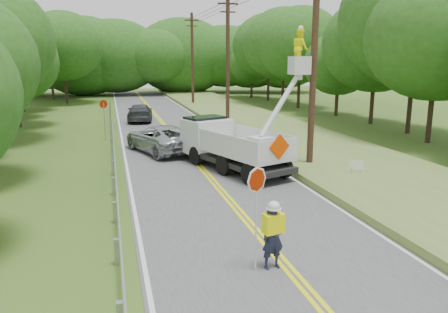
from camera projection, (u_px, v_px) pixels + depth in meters
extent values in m
plane|color=#304F17|center=(283.00, 263.00, 11.13)|extent=(140.00, 140.00, 0.00)
cube|color=#444446|center=(188.00, 152.00, 24.34)|extent=(7.20, 96.00, 0.02)
cube|color=#ECED0A|center=(186.00, 152.00, 24.31)|extent=(0.12, 96.00, 0.00)
cube|color=#ECED0A|center=(190.00, 152.00, 24.36)|extent=(0.12, 96.00, 0.00)
cube|color=silver|center=(125.00, 155.00, 23.49)|extent=(0.12, 96.00, 0.00)
cube|color=silver|center=(247.00, 149.00, 25.19)|extent=(0.12, 96.00, 0.00)
cube|color=#9BA0A3|center=(117.00, 252.00, 10.98)|extent=(0.12, 0.14, 0.70)
cube|color=#9BA0A3|center=(115.00, 212.00, 13.82)|extent=(0.12, 0.14, 0.70)
cube|color=#9BA0A3|center=(114.00, 186.00, 16.65)|extent=(0.12, 0.14, 0.70)
cube|color=#9BA0A3|center=(113.00, 168.00, 19.48)|extent=(0.12, 0.14, 0.70)
cube|color=#9BA0A3|center=(112.00, 154.00, 22.31)|extent=(0.12, 0.14, 0.70)
cube|color=#9BA0A3|center=(112.00, 143.00, 25.15)|extent=(0.12, 0.14, 0.70)
cube|color=#9BA0A3|center=(111.00, 135.00, 27.98)|extent=(0.12, 0.14, 0.70)
cube|color=#9BA0A3|center=(111.00, 128.00, 30.81)|extent=(0.12, 0.14, 0.70)
cube|color=#9BA0A3|center=(111.00, 122.00, 33.64)|extent=(0.12, 0.14, 0.70)
cube|color=#9BA0A3|center=(110.00, 117.00, 36.47)|extent=(0.12, 0.14, 0.70)
cube|color=#9BA0A3|center=(110.00, 113.00, 39.31)|extent=(0.12, 0.14, 0.70)
cube|color=#9BA0A3|center=(110.00, 109.00, 42.14)|extent=(0.12, 0.14, 0.70)
cube|color=#9BA0A3|center=(110.00, 106.00, 44.97)|extent=(0.12, 0.14, 0.70)
cube|color=#9BA0A3|center=(113.00, 142.00, 24.17)|extent=(0.05, 48.00, 0.34)
cylinder|color=black|center=(314.00, 61.00, 19.76)|extent=(0.30, 0.30, 10.00)
cylinder|color=black|center=(228.00, 60.00, 33.92)|extent=(0.30, 0.30, 10.00)
cube|color=black|center=(228.00, 4.00, 33.01)|extent=(1.60, 0.12, 0.12)
cube|color=black|center=(228.00, 12.00, 33.14)|extent=(1.20, 0.10, 0.10)
cylinder|color=black|center=(192.00, 60.00, 48.09)|extent=(0.30, 0.30, 10.00)
cube|color=black|center=(192.00, 20.00, 47.17)|extent=(1.60, 0.12, 0.12)
cube|color=black|center=(192.00, 26.00, 47.30)|extent=(1.20, 0.10, 0.10)
cube|color=#5A7735|center=(305.00, 144.00, 26.06)|extent=(7.00, 96.00, 0.30)
cylinder|color=#332319|center=(18.00, 109.00, 33.15)|extent=(0.32, 0.32, 2.83)
ellipsoid|color=#264916|center=(13.00, 62.00, 32.39)|extent=(6.60, 6.60, 5.81)
cylinder|color=#332319|center=(14.00, 104.00, 37.99)|extent=(0.32, 0.32, 2.45)
ellipsoid|color=#264916|center=(11.00, 69.00, 37.33)|extent=(5.73, 5.73, 5.04)
cylinder|color=#332319|center=(22.00, 95.00, 43.07)|extent=(0.32, 0.32, 3.16)
ellipsoid|color=#264916|center=(18.00, 55.00, 42.23)|extent=(7.37, 7.37, 6.49)
cylinder|color=#332319|center=(66.00, 87.00, 50.49)|extent=(0.32, 0.32, 3.81)
ellipsoid|color=#264916|center=(63.00, 46.00, 49.47)|extent=(8.88, 8.88, 7.82)
cylinder|color=#332319|center=(52.00, 85.00, 54.79)|extent=(0.32, 0.32, 3.72)
ellipsoid|color=#264916|center=(49.00, 48.00, 53.80)|extent=(8.69, 8.69, 7.65)
cylinder|color=#332319|center=(430.00, 113.00, 26.79)|extent=(0.32, 0.32, 3.72)
ellipsoid|color=#264916|center=(438.00, 36.00, 25.79)|extent=(8.68, 8.68, 7.63)
cylinder|color=#332319|center=(410.00, 101.00, 30.08)|extent=(0.32, 0.32, 4.50)
ellipsoid|color=#264916|center=(418.00, 18.00, 28.88)|extent=(10.49, 10.49, 9.23)
cylinder|color=#332319|center=(372.00, 101.00, 34.67)|extent=(0.32, 0.32, 3.61)
ellipsoid|color=#264916|center=(376.00, 44.00, 33.70)|extent=(8.43, 8.43, 7.41)
cylinder|color=#332319|center=(337.00, 101.00, 39.75)|extent=(0.32, 0.32, 2.72)
ellipsoid|color=#264916|center=(339.00, 64.00, 39.03)|extent=(6.34, 6.34, 5.58)
cylinder|color=#332319|center=(299.00, 90.00, 45.95)|extent=(0.32, 0.32, 3.80)
ellipsoid|color=#264916|center=(300.00, 45.00, 44.93)|extent=(8.86, 8.86, 7.80)
cylinder|color=#332319|center=(283.00, 88.00, 48.74)|extent=(0.32, 0.32, 3.87)
ellipsoid|color=#264916|center=(284.00, 44.00, 47.70)|extent=(9.04, 9.04, 7.95)
cylinder|color=#332319|center=(268.00, 85.00, 54.23)|extent=(0.32, 0.32, 3.86)
ellipsoid|color=#264916|center=(269.00, 46.00, 53.20)|extent=(9.01, 9.01, 7.93)
cylinder|color=#332319|center=(252.00, 88.00, 58.60)|extent=(0.32, 0.32, 2.64)
ellipsoid|color=#264916|center=(252.00, 63.00, 57.90)|extent=(6.16, 6.16, 5.42)
ellipsoid|color=#264916|center=(11.00, 56.00, 60.43)|extent=(14.69, 11.02, 11.02)
ellipsoid|color=#264916|center=(48.00, 56.00, 61.01)|extent=(12.30, 9.23, 9.23)
ellipsoid|color=#264916|center=(84.00, 56.00, 61.38)|extent=(14.75, 11.06, 11.06)
ellipsoid|color=#264916|center=(115.00, 56.00, 62.20)|extent=(13.84, 10.38, 10.38)
ellipsoid|color=#264916|center=(155.00, 56.00, 61.89)|extent=(10.02, 7.51, 7.51)
ellipsoid|color=#264916|center=(183.00, 56.00, 66.23)|extent=(15.28, 11.46, 11.46)
ellipsoid|color=#264916|center=(225.00, 56.00, 67.05)|extent=(12.50, 9.37, 9.37)
ellipsoid|color=#264916|center=(251.00, 56.00, 67.17)|extent=(12.91, 9.68, 9.68)
ellipsoid|color=#264916|center=(285.00, 56.00, 66.43)|extent=(12.91, 9.68, 9.68)
imported|color=#191E33|center=(273.00, 237.00, 10.69)|extent=(0.63, 0.46, 1.61)
cube|color=#DADE03|center=(273.00, 223.00, 10.61)|extent=(0.53, 0.36, 0.49)
ellipsoid|color=silver|center=(274.00, 206.00, 10.51)|extent=(0.30, 0.30, 0.24)
cylinder|color=#B7B7B7|center=(256.00, 227.00, 10.50)|extent=(0.04, 0.04, 2.25)
cylinder|color=#911900|center=(257.00, 180.00, 10.24)|extent=(0.57, 0.35, 0.64)
cylinder|color=black|center=(250.00, 174.00, 17.94)|extent=(0.58, 0.95, 0.91)
cylinder|color=black|center=(284.00, 168.00, 18.99)|extent=(0.58, 0.95, 0.91)
cylinder|color=black|center=(224.00, 165.00, 19.45)|extent=(0.58, 0.95, 0.91)
cylinder|color=black|center=(257.00, 160.00, 20.51)|extent=(0.58, 0.95, 0.91)
cylinder|color=black|center=(196.00, 156.00, 21.34)|extent=(0.58, 0.95, 0.91)
cylinder|color=black|center=(228.00, 151.00, 22.40)|extent=(0.58, 0.95, 0.91)
cube|color=black|center=(237.00, 160.00, 20.19)|extent=(3.95, 6.36, 0.24)
cube|color=silver|center=(246.00, 152.00, 19.56)|extent=(3.54, 4.83, 0.21)
cube|color=silver|center=(226.00, 144.00, 18.86)|extent=(1.56, 4.10, 0.85)
cube|color=silver|center=(264.00, 139.00, 20.05)|extent=(1.56, 4.10, 0.85)
cube|color=silver|center=(278.00, 150.00, 17.73)|extent=(2.06, 0.80, 0.85)
cube|color=silver|center=(207.00, 136.00, 22.07)|extent=(2.61, 2.42, 1.70)
cube|color=black|center=(205.00, 123.00, 22.09)|extent=(2.20, 1.81, 0.71)
cube|color=silver|center=(261.00, 146.00, 18.62)|extent=(1.09, 1.09, 0.76)
cube|color=silver|center=(299.00, 65.00, 19.63)|extent=(0.80, 0.80, 0.80)
imported|color=#DADE03|center=(300.00, 48.00, 19.46)|extent=(0.62, 0.80, 1.65)
cube|color=#DB3A00|center=(279.00, 147.00, 17.65)|extent=(1.02, 0.41, 1.07)
imported|color=#A6AAAD|center=(161.00, 138.00, 24.30)|extent=(4.13, 5.93, 1.50)
imported|color=#3A3E41|center=(140.00, 113.00, 36.33)|extent=(2.48, 5.05, 1.41)
cylinder|color=#9BA0A3|center=(105.00, 121.00, 27.71)|extent=(0.06, 0.06, 2.43)
cylinder|color=#911900|center=(103.00, 104.00, 27.47)|extent=(0.52, 0.23, 0.55)
cube|color=white|center=(356.00, 165.00, 18.80)|extent=(0.52, 0.26, 0.39)
cylinder|color=#9BA0A3|center=(351.00, 173.00, 18.82)|extent=(0.02, 0.02, 0.56)
cylinder|color=#9BA0A3|center=(361.00, 172.00, 18.93)|extent=(0.02, 0.02, 0.56)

